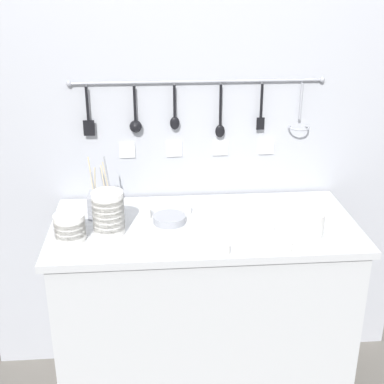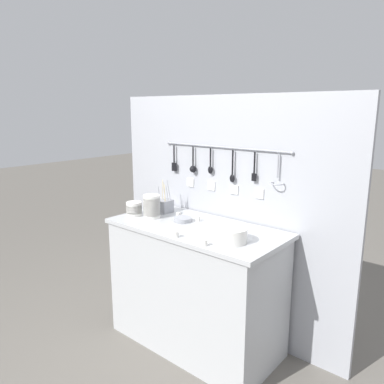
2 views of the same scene
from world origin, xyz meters
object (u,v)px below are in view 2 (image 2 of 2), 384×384
(steel_mixing_bowl, at_px, (183,219))
(cutlery_caddy, at_px, (164,206))
(cup_back_left, at_px, (176,234))
(plate_stack, at_px, (231,235))
(bowl_stack_tall_left, at_px, (152,206))
(cup_edge_near, at_px, (198,219))
(cup_centre, at_px, (178,215))
(cup_beside_plates, at_px, (205,243))
(bowl_stack_wide_centre, at_px, (134,209))

(steel_mixing_bowl, bearing_deg, cutlery_caddy, 160.94)
(cup_back_left, bearing_deg, steel_mixing_bowl, 124.39)
(plate_stack, bearing_deg, steel_mixing_bowl, 166.08)
(bowl_stack_tall_left, distance_m, cup_edge_near, 0.38)
(cup_centre, bearing_deg, cutlery_caddy, 167.37)
(steel_mixing_bowl, relative_size, cup_centre, 3.51)
(cutlery_caddy, bearing_deg, bowl_stack_tall_left, -76.95)
(steel_mixing_bowl, distance_m, cutlery_caddy, 0.31)
(cup_beside_plates, bearing_deg, plate_stack, 61.83)
(cup_centre, bearing_deg, plate_stack, -16.76)
(steel_mixing_bowl, relative_size, cup_edge_near, 3.51)
(bowl_stack_tall_left, distance_m, cutlery_caddy, 0.19)
(bowl_stack_wide_centre, distance_m, cup_centre, 0.36)
(steel_mixing_bowl, bearing_deg, bowl_stack_wide_centre, -162.42)
(steel_mixing_bowl, xyz_separation_m, cup_edge_near, (0.08, 0.08, 0.00))
(bowl_stack_tall_left, xyz_separation_m, cup_centre, (0.16, 0.14, -0.07))
(bowl_stack_tall_left, relative_size, steel_mixing_bowl, 1.30)
(plate_stack, distance_m, cup_beside_plates, 0.19)
(cup_back_left, distance_m, cup_centre, 0.46)
(cup_beside_plates, bearing_deg, cup_centre, 146.95)
(plate_stack, relative_size, cup_centre, 5.10)
(bowl_stack_tall_left, relative_size, cup_edge_near, 4.55)
(cup_back_left, bearing_deg, cup_edge_near, 107.68)
(plate_stack, height_order, cup_centre, plate_stack)
(plate_stack, xyz_separation_m, cup_centre, (-0.62, 0.19, -0.03))
(cup_edge_near, bearing_deg, plate_stack, -25.26)
(cutlery_caddy, xyz_separation_m, cup_edge_near, (0.37, -0.02, -0.03))
(plate_stack, height_order, cup_back_left, plate_stack)
(cup_beside_plates, height_order, cup_edge_near, same)
(cup_edge_near, bearing_deg, cup_centre, -172.63)
(bowl_stack_tall_left, xyz_separation_m, cutlery_caddy, (-0.04, 0.18, -0.04))
(bowl_stack_wide_centre, bearing_deg, steel_mixing_bowl, 17.58)
(bowl_stack_wide_centre, xyz_separation_m, cutlery_caddy, (0.11, 0.23, -0.00))
(steel_mixing_bowl, relative_size, cutlery_caddy, 0.53)
(cup_back_left, bearing_deg, plate_stack, 26.29)
(cup_edge_near, bearing_deg, cup_back_left, -72.32)
(cutlery_caddy, height_order, cup_edge_near, cutlery_caddy)
(plate_stack, height_order, cutlery_caddy, cutlery_caddy)
(plate_stack, xyz_separation_m, cup_back_left, (-0.33, -0.16, -0.03))
(bowl_stack_wide_centre, relative_size, cup_back_left, 3.11)
(bowl_stack_tall_left, xyz_separation_m, plate_stack, (0.78, -0.05, -0.04))
(bowl_stack_tall_left, height_order, cup_beside_plates, bowl_stack_tall_left)
(bowl_stack_tall_left, height_order, cutlery_caddy, cutlery_caddy)
(cup_centre, bearing_deg, cup_edge_near, 7.37)
(bowl_stack_wide_centre, xyz_separation_m, cup_beside_plates, (0.84, -0.17, -0.03))
(cup_beside_plates, bearing_deg, bowl_stack_tall_left, 162.87)
(cup_centre, bearing_deg, cup_back_left, -49.77)
(cutlery_caddy, distance_m, cup_back_left, 0.63)
(bowl_stack_wide_centre, bearing_deg, cutlery_caddy, 64.28)
(cup_beside_plates, xyz_separation_m, cup_centre, (-0.54, 0.35, 0.00))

